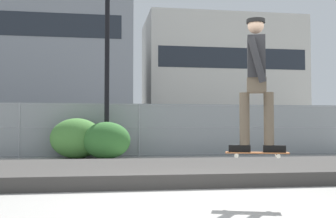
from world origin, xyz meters
The scene contains 11 objects.
ground_plane centered at (0.00, 0.00, 0.00)m, with size 120.00×120.00×0.00m, color gray.
gravel_berm centered at (0.00, 3.31, 0.12)m, with size 17.29×3.83×0.24m, color #3D3A38.
skateboard centered at (0.65, -0.16, 0.67)m, with size 0.82×0.45×0.07m.
skater centered at (0.65, -0.16, 1.68)m, with size 0.71×0.62×1.75m.
chain_fence centered at (0.00, 9.54, 0.93)m, with size 16.14×0.06×1.85m.
street_lamp centered at (-1.13, 8.91, 4.57)m, with size 0.44×0.44×7.43m.
parked_car_near centered at (-3.10, 13.09, 0.84)m, with size 4.52×2.19×1.66m.
parked_car_mid centered at (3.51, 12.79, 0.84)m, with size 4.52×2.19×1.66m.
office_block centered at (14.43, 49.16, 7.56)m, with size 19.83×11.30×15.11m.
shrub_left centered at (-2.11, 8.91, 0.66)m, with size 1.70×1.39×1.32m.
shrub_center centered at (-1.14, 8.50, 0.60)m, with size 1.54×1.26×1.19m.
Camera 1 is at (-1.36, -5.43, 0.99)m, focal length 45.76 mm.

